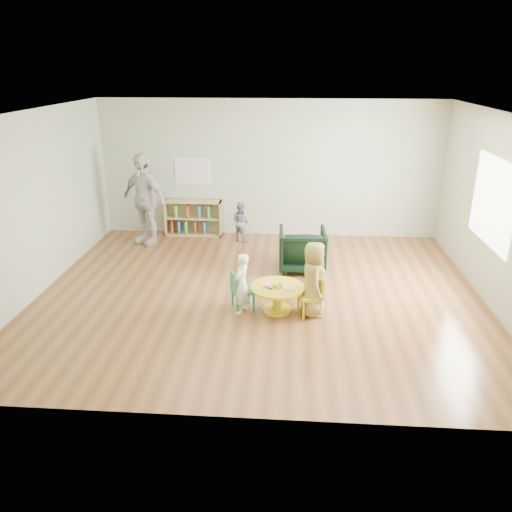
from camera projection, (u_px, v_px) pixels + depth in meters
The scene contains 11 objects.
room at pixel (261, 177), 7.30m from camera, with size 7.10×7.00×2.80m.
activity_table at pixel (277, 294), 7.33m from camera, with size 0.79×0.79×0.44m.
kid_chair_left at pixel (240, 290), 7.37m from camera, with size 0.41×0.41×0.59m.
kid_chair_right at pixel (313, 294), 7.22m from camera, with size 0.40×0.40×0.60m.
bookshelf at pixel (193, 218), 10.62m from camera, with size 1.20×0.30×0.75m.
alphabet_poster at pixel (193, 171), 10.38m from camera, with size 0.74×0.01×0.54m.
armchair at pixel (302, 249), 8.81m from camera, with size 0.80×0.82×0.75m, color black.
child_left at pixel (241, 284), 7.23m from camera, with size 0.33×0.22×0.92m, color white.
child_right at pixel (313, 279), 7.13m from camera, with size 0.55×0.36×1.12m, color yellow.
toddler at pixel (241, 222), 10.23m from camera, with size 0.39×0.31×0.81m, color #181C3E.
adult_caretaker at pixel (144, 199), 9.93m from camera, with size 1.07×0.45×1.83m, color beige.
Camera 1 is at (0.47, -7.21, 3.45)m, focal length 35.00 mm.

